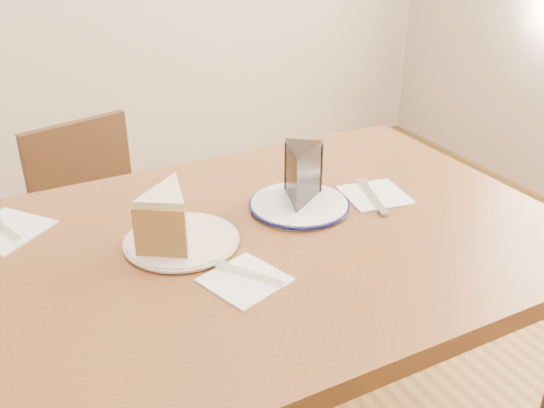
{
  "coord_description": "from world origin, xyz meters",
  "views": [
    {
      "loc": [
        -0.44,
        -0.9,
        1.33
      ],
      "look_at": [
        0.05,
        0.02,
        0.8
      ],
      "focal_mm": 40.0,
      "sensor_mm": 36.0,
      "label": 1
    }
  ],
  "objects_px": {
    "chocolate_cake": "(300,179)",
    "plate_cream": "(182,241)",
    "chair_far": "(107,239)",
    "plate_navy": "(299,205)",
    "carrot_cake": "(170,215)",
    "table": "(257,280)"
  },
  "relations": [
    {
      "from": "chocolate_cake",
      "to": "plate_cream",
      "type": "bearing_deg",
      "value": 43.04
    },
    {
      "from": "chair_far",
      "to": "table",
      "type": "bearing_deg",
      "value": 88.35
    },
    {
      "from": "plate_cream",
      "to": "plate_navy",
      "type": "bearing_deg",
      "value": 5.2
    },
    {
      "from": "chocolate_cake",
      "to": "chair_far",
      "type": "bearing_deg",
      "value": -28.19
    },
    {
      "from": "plate_cream",
      "to": "chair_far",
      "type": "bearing_deg",
      "value": 91.53
    },
    {
      "from": "plate_cream",
      "to": "carrot_cake",
      "type": "bearing_deg",
      "value": 134.71
    },
    {
      "from": "plate_cream",
      "to": "table",
      "type": "bearing_deg",
      "value": -17.91
    },
    {
      "from": "plate_cream",
      "to": "carrot_cake",
      "type": "xyz_separation_m",
      "value": [
        -0.01,
        0.01,
        0.05
      ]
    },
    {
      "from": "carrot_cake",
      "to": "chocolate_cake",
      "type": "height_order",
      "value": "chocolate_cake"
    },
    {
      "from": "chair_far",
      "to": "plate_cream",
      "type": "bearing_deg",
      "value": 77.66
    },
    {
      "from": "carrot_cake",
      "to": "plate_navy",
      "type": "bearing_deg",
      "value": 35.22
    },
    {
      "from": "carrot_cake",
      "to": "chocolate_cake",
      "type": "bearing_deg",
      "value": 35.87
    },
    {
      "from": "plate_navy",
      "to": "chocolate_cake",
      "type": "xyz_separation_m",
      "value": [
        0.0,
        0.0,
        0.06
      ]
    },
    {
      "from": "plate_navy",
      "to": "chocolate_cake",
      "type": "relative_size",
      "value": 1.82
    },
    {
      "from": "table",
      "to": "carrot_cake",
      "type": "bearing_deg",
      "value": 158.76
    },
    {
      "from": "chair_far",
      "to": "plate_navy",
      "type": "relative_size",
      "value": 3.76
    },
    {
      "from": "table",
      "to": "carrot_cake",
      "type": "relative_size",
      "value": 9.47
    },
    {
      "from": "chair_far",
      "to": "chocolate_cake",
      "type": "relative_size",
      "value": 6.85
    },
    {
      "from": "chair_far",
      "to": "carrot_cake",
      "type": "bearing_deg",
      "value": 76.43
    },
    {
      "from": "chair_far",
      "to": "plate_navy",
      "type": "xyz_separation_m",
      "value": [
        0.29,
        -0.63,
        0.34
      ]
    },
    {
      "from": "table",
      "to": "chocolate_cake",
      "type": "bearing_deg",
      "value": 27.49
    },
    {
      "from": "table",
      "to": "chair_far",
      "type": "xyz_separation_m",
      "value": [
        -0.15,
        0.7,
        -0.23
      ]
    }
  ]
}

